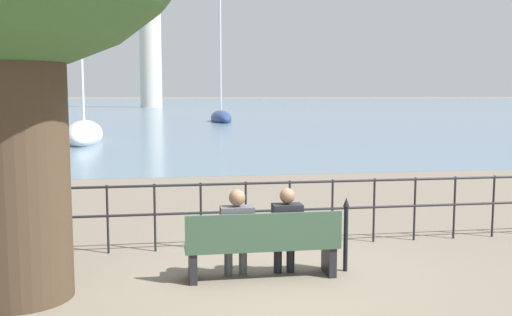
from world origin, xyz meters
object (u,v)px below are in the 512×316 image
Objects in this scene: closed_umbrella at (346,230)px; harbor_lighthouse at (150,45)px; sailboat_2 at (221,118)px; seated_person_right at (287,227)px; sailboat_0 at (84,134)px; park_bench at (263,246)px; seated_person_left at (237,229)px.

closed_umbrella is 0.04× the size of harbor_lighthouse.
closed_umbrella is 0.09× the size of sailboat_2.
seated_person_right is 24.08m from sailboat_0.
park_bench is 0.16× the size of sailboat_0.
harbor_lighthouse reaches higher than sailboat_0.
sailboat_0 reaches higher than seated_person_right.
sailboat_2 is (3.43, 43.05, -0.30)m from seated_person_right.
seated_person_right is 0.11× the size of sailboat_2.
park_bench is 0.40m from seated_person_left.
park_bench is 102.85m from harbor_lighthouse.
seated_person_right is at bearing -79.87° from sailboat_0.
sailboat_0 reaches higher than seated_person_left.
harbor_lighthouse is at bearing 95.56° from sailboat_2.
park_bench is 1.70× the size of seated_person_left.
park_bench is at bearing -80.68° from sailboat_0.
sailboat_0 is at bearing 103.63° from seated_person_right.
seated_person_left is at bearing 166.36° from park_bench.
harbor_lighthouse is (-3.09, 102.11, 10.89)m from seated_person_left.
sailboat_2 reaches higher than park_bench.
seated_person_right is 0.84m from closed_umbrella.
harbor_lighthouse is at bearing 92.11° from seated_person_right.
seated_person_left is 1.16× the size of closed_umbrella.
seated_person_left is 0.11× the size of sailboat_2.
sailboat_2 is 60.53m from harbor_lighthouse.
sailboat_0 is (-5.67, 23.40, -0.29)m from seated_person_right.
harbor_lighthouse reaches higher than sailboat_2.
sailboat_0 reaches higher than park_bench.
sailboat_0 is 21.66m from sailboat_2.
closed_umbrella reaches higher than park_bench.
harbor_lighthouse is (-7.19, 59.06, 11.19)m from sailboat_2.
sailboat_2 is at bearing -83.06° from harbor_lighthouse.
harbor_lighthouse is (-4.59, 102.04, 10.97)m from closed_umbrella.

